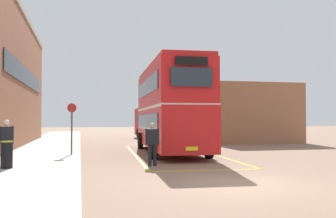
{
  "coord_description": "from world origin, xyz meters",
  "views": [
    {
      "loc": [
        -4.54,
        -9.93,
        1.84
      ],
      "look_at": [
        0.75,
        12.81,
        2.48
      ],
      "focal_mm": 40.54,
      "sensor_mm": 36.0,
      "label": 1
    }
  ],
  "objects_px": {
    "pedestrian_waiting_near": "(6,139)",
    "litter_bin": "(7,155)",
    "single_deck_bus": "(159,122)",
    "pedestrian_boarding": "(152,141)",
    "double_decker_bus": "(170,107)",
    "bus_stop_sign": "(72,123)"
  },
  "relations": [
    {
      "from": "double_decker_bus",
      "to": "pedestrian_waiting_near",
      "type": "xyz_separation_m",
      "value": [
        -7.45,
        -5.57,
        -1.4
      ]
    },
    {
      "from": "pedestrian_boarding",
      "to": "litter_bin",
      "type": "distance_m",
      "value": 5.32
    },
    {
      "from": "single_deck_bus",
      "to": "pedestrian_waiting_near",
      "type": "distance_m",
      "value": 22.26
    },
    {
      "from": "double_decker_bus",
      "to": "single_deck_bus",
      "type": "height_order",
      "value": "double_decker_bus"
    },
    {
      "from": "pedestrian_waiting_near",
      "to": "litter_bin",
      "type": "xyz_separation_m",
      "value": [
        0.14,
        -0.64,
        -0.5
      ]
    },
    {
      "from": "pedestrian_boarding",
      "to": "litter_bin",
      "type": "bearing_deg",
      "value": -173.36
    },
    {
      "from": "single_deck_bus",
      "to": "bus_stop_sign",
      "type": "relative_size",
      "value": 3.48
    },
    {
      "from": "pedestrian_boarding",
      "to": "double_decker_bus",
      "type": "bearing_deg",
      "value": 69.98
    },
    {
      "from": "single_deck_bus",
      "to": "double_decker_bus",
      "type": "bearing_deg",
      "value": -99.5
    },
    {
      "from": "pedestrian_boarding",
      "to": "litter_bin",
      "type": "xyz_separation_m",
      "value": [
        -5.27,
        -0.61,
        -0.38
      ]
    },
    {
      "from": "bus_stop_sign",
      "to": "litter_bin",
      "type": "bearing_deg",
      "value": -113.54
    },
    {
      "from": "double_decker_bus",
      "to": "single_deck_bus",
      "type": "distance_m",
      "value": 14.61
    },
    {
      "from": "pedestrian_waiting_near",
      "to": "bus_stop_sign",
      "type": "relative_size",
      "value": 0.68
    },
    {
      "from": "single_deck_bus",
      "to": "pedestrian_waiting_near",
      "type": "relative_size",
      "value": 5.11
    },
    {
      "from": "single_deck_bus",
      "to": "pedestrian_boarding",
      "type": "xyz_separation_m",
      "value": [
        -4.45,
        -19.98,
        -0.65
      ]
    },
    {
      "from": "pedestrian_boarding",
      "to": "bus_stop_sign",
      "type": "xyz_separation_m",
      "value": [
        -3.18,
        4.19,
        0.65
      ]
    },
    {
      "from": "bus_stop_sign",
      "to": "single_deck_bus",
      "type": "bearing_deg",
      "value": 64.23
    },
    {
      "from": "double_decker_bus",
      "to": "bus_stop_sign",
      "type": "bearing_deg",
      "value": -164.89
    },
    {
      "from": "pedestrian_waiting_near",
      "to": "bus_stop_sign",
      "type": "xyz_separation_m",
      "value": [
        2.23,
        4.16,
        0.53
      ]
    },
    {
      "from": "pedestrian_boarding",
      "to": "litter_bin",
      "type": "height_order",
      "value": "pedestrian_boarding"
    },
    {
      "from": "double_decker_bus",
      "to": "pedestrian_waiting_near",
      "type": "relative_size",
      "value": 6.35
    },
    {
      "from": "pedestrian_waiting_near",
      "to": "litter_bin",
      "type": "relative_size",
      "value": 1.79
    }
  ]
}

